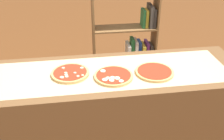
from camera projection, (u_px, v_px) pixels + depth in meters
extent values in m
cube|color=brown|center=(112.00, 117.00, 2.33)|extent=(2.14, 0.68, 0.90)
cube|color=tan|center=(112.00, 72.00, 2.10)|extent=(1.84, 0.53, 0.00)
cylinder|color=tan|center=(70.00, 73.00, 2.06)|extent=(0.29, 0.29, 0.02)
cylinder|color=red|center=(70.00, 72.00, 2.06)|extent=(0.26, 0.26, 0.00)
cylinder|color=#C6B28E|center=(67.00, 77.00, 1.99)|extent=(0.03, 0.03, 0.01)
cylinder|color=#C6B28E|center=(78.00, 76.00, 1.99)|extent=(0.02, 0.02, 0.01)
cylinder|color=#C6B28E|center=(83.00, 75.00, 2.01)|extent=(0.02, 0.02, 0.01)
cylinder|color=#C6B28E|center=(75.00, 73.00, 2.04)|extent=(0.02, 0.02, 0.01)
cylinder|color=#C6B28E|center=(82.00, 68.00, 2.10)|extent=(0.03, 0.03, 0.01)
cylinder|color=#C6B28E|center=(62.00, 77.00, 1.98)|extent=(0.03, 0.03, 0.01)
cylinder|color=#C6B28E|center=(66.00, 73.00, 2.04)|extent=(0.02, 0.02, 0.01)
cylinder|color=#C6B28E|center=(63.00, 68.00, 2.10)|extent=(0.03, 0.03, 0.01)
cylinder|color=#C6B28E|center=(66.00, 75.00, 2.01)|extent=(0.03, 0.03, 0.01)
cylinder|color=tan|center=(114.00, 76.00, 2.03)|extent=(0.30, 0.30, 0.02)
cylinder|color=red|center=(114.00, 75.00, 2.02)|extent=(0.26, 0.26, 0.00)
cylinder|color=#EFE5CC|center=(121.00, 81.00, 1.94)|extent=(0.04, 0.04, 0.00)
cylinder|color=#EFE5CC|center=(113.00, 78.00, 1.98)|extent=(0.03, 0.03, 0.00)
cylinder|color=#EFE5CC|center=(108.00, 78.00, 1.98)|extent=(0.03, 0.03, 0.00)
cylinder|color=#EFE5CC|center=(112.00, 80.00, 1.95)|extent=(0.04, 0.04, 0.00)
cylinder|color=#EFE5CC|center=(103.00, 71.00, 2.07)|extent=(0.04, 0.04, 0.00)
cylinder|color=#EFE5CC|center=(105.00, 80.00, 1.96)|extent=(0.04, 0.04, 0.00)
cylinder|color=#EFE5CC|center=(117.00, 78.00, 1.97)|extent=(0.04, 0.04, 0.00)
cylinder|color=tan|center=(154.00, 72.00, 2.08)|extent=(0.30, 0.30, 0.02)
cylinder|color=red|center=(155.00, 71.00, 2.08)|extent=(0.26, 0.26, 0.00)
cube|color=brown|center=(155.00, 27.00, 3.21)|extent=(0.02, 0.25, 1.63)
cube|color=brown|center=(93.00, 30.00, 3.12)|extent=(0.02, 0.25, 1.63)
cube|color=brown|center=(123.00, 85.00, 3.57)|extent=(0.73, 0.26, 0.02)
cube|color=gold|center=(148.00, 76.00, 3.55)|extent=(0.04, 0.16, 0.21)
cube|color=silver|center=(145.00, 77.00, 3.54)|extent=(0.03, 0.16, 0.20)
cube|color=#B22823|center=(142.00, 77.00, 3.54)|extent=(0.03, 0.14, 0.19)
cube|color=silver|center=(139.00, 78.00, 3.54)|extent=(0.04, 0.20, 0.17)
cube|color=#2D753D|center=(135.00, 77.00, 3.52)|extent=(0.04, 0.19, 0.22)
cube|color=brown|center=(124.00, 58.00, 3.36)|extent=(0.73, 0.26, 0.02)
cube|color=#47423D|center=(150.00, 50.00, 3.36)|extent=(0.04, 0.18, 0.17)
cube|color=#753384|center=(146.00, 49.00, 3.34)|extent=(0.03, 0.18, 0.20)
cube|color=gold|center=(143.00, 50.00, 3.34)|extent=(0.04, 0.20, 0.17)
cube|color=#234799|center=(139.00, 49.00, 3.33)|extent=(0.04, 0.15, 0.22)
cube|color=silver|center=(135.00, 49.00, 3.32)|extent=(0.04, 0.19, 0.23)
cube|color=#2D753D|center=(132.00, 48.00, 3.31)|extent=(0.04, 0.14, 0.26)
cube|color=silver|center=(128.00, 51.00, 3.32)|extent=(0.04, 0.21, 0.19)
cube|color=brown|center=(125.00, 28.00, 3.16)|extent=(0.73, 0.26, 0.02)
cube|color=#47423D|center=(153.00, 17.00, 3.14)|extent=(0.03, 0.19, 0.22)
cube|color=#47423D|center=(150.00, 16.00, 3.13)|extent=(0.04, 0.21, 0.26)
cube|color=gold|center=(146.00, 18.00, 3.14)|extent=(0.03, 0.14, 0.21)
cube|color=#2D753D|center=(143.00, 18.00, 3.13)|extent=(0.03, 0.15, 0.21)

